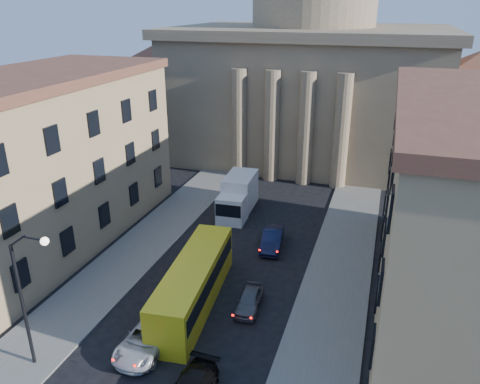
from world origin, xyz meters
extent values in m
cube|color=#62605A|center=(-8.50, 18.00, 0.07)|extent=(5.00, 60.00, 0.15)
cube|color=#62605A|center=(8.50, 18.00, 0.07)|extent=(5.00, 60.00, 0.15)
cube|color=#78634A|center=(0.00, 56.00, 8.00)|extent=(34.00, 26.00, 16.00)
cube|color=#78634A|center=(0.00, 56.00, 16.40)|extent=(35.50, 27.50, 1.20)
cylinder|color=#78634A|center=(0.00, 56.00, 20.00)|extent=(16.00, 16.00, 8.00)
cube|color=#78634A|center=(-21.00, 54.00, 5.50)|extent=(13.00, 13.00, 11.00)
cone|color=brown|center=(-21.00, 54.00, 13.00)|extent=(26.02, 26.02, 4.00)
cube|color=#78634A|center=(21.00, 54.00, 5.50)|extent=(13.00, 13.00, 11.00)
cylinder|color=#78634A|center=(-6.00, 42.80, 6.50)|extent=(1.80, 1.80, 13.00)
cylinder|color=#78634A|center=(-2.00, 42.80, 6.50)|extent=(1.80, 1.80, 13.00)
cylinder|color=#78634A|center=(2.00, 42.80, 6.50)|extent=(1.80, 1.80, 13.00)
cylinder|color=#78634A|center=(6.00, 42.80, 6.50)|extent=(1.80, 1.80, 13.00)
cube|color=tan|center=(-17.00, 22.00, 7.00)|extent=(11.00, 26.00, 14.00)
cube|color=brown|center=(-17.00, 22.00, 14.30)|extent=(11.60, 26.60, 0.80)
cube|color=tan|center=(17.00, 22.00, 7.00)|extent=(11.00, 26.00, 14.00)
cylinder|color=black|center=(-7.50, 8.00, 4.00)|extent=(0.20, 0.20, 8.00)
cylinder|color=black|center=(-6.95, 8.00, 8.35)|extent=(1.30, 0.12, 0.96)
cylinder|color=black|center=(-5.95, 8.00, 8.65)|extent=(1.30, 0.12, 0.12)
sphere|color=white|center=(-5.20, 8.00, 8.60)|extent=(0.44, 0.44, 0.44)
imported|color=silver|center=(-1.74, 11.34, 0.76)|extent=(2.64, 5.55, 1.53)
imported|color=#525257|center=(3.04, 17.19, 0.66)|extent=(1.86, 4.00, 1.32)
imported|color=black|center=(2.40, 26.25, 0.79)|extent=(2.25, 4.95, 1.57)
cube|color=gold|center=(-0.80, 16.44, 1.67)|extent=(3.82, 12.04, 3.34)
cube|color=black|center=(-0.80, 16.44, 2.21)|extent=(3.82, 11.41, 1.18)
cylinder|color=black|center=(-1.46, 12.05, 0.54)|extent=(0.43, 1.10, 1.08)
cylinder|color=black|center=(0.69, 12.26, 0.54)|extent=(0.43, 1.10, 1.08)
cylinder|color=black|center=(-2.29, 20.62, 0.54)|extent=(0.43, 1.10, 1.08)
cylinder|color=black|center=(-0.14, 20.83, 0.54)|extent=(0.43, 1.10, 1.08)
cube|color=silver|center=(-2.61, 30.08, 1.36)|extent=(2.75, 2.85, 2.73)
cube|color=black|center=(-2.54, 28.77, 1.71)|extent=(2.50, 0.26, 1.25)
cube|color=silver|center=(-2.76, 33.14, 1.99)|extent=(2.96, 4.90, 3.52)
cylinder|color=black|center=(-3.72, 29.57, 0.51)|extent=(0.37, 1.04, 1.02)
cylinder|color=black|center=(-1.45, 29.68, 0.51)|extent=(0.37, 1.04, 1.02)
cylinder|color=black|center=(-3.94, 34.11, 0.51)|extent=(0.37, 1.04, 1.02)
cylinder|color=black|center=(-1.67, 34.22, 0.51)|extent=(0.37, 1.04, 1.02)
camera|label=1|loc=(10.82, -9.11, 19.93)|focal=35.00mm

